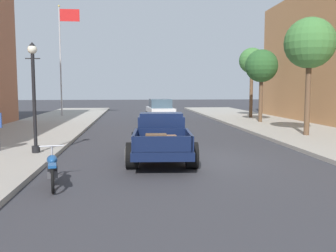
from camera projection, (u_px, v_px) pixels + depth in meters
The scene contains 9 objects.
ground_plane at pixel (187, 160), 12.36m from camera, with size 140.00×140.00×0.00m, color #333338.
hotrod_truck_navy at pixel (161, 137), 12.55m from camera, with size 2.39×5.02×1.58m.
motorcycle_parked at pixel (52, 168), 9.04m from camera, with size 0.70×2.09×0.93m.
car_background_white at pixel (160, 111), 27.38m from camera, with size 2.04×4.39×1.65m.
street_lamp_near at pixel (34, 89), 12.71m from camera, with size 0.50×0.32×3.85m.
flagpole at pixel (63, 48), 30.62m from camera, with size 1.74×0.16×9.16m.
street_tree_nearest at pixel (310, 44), 17.46m from camera, with size 2.42×2.42×5.64m.
street_tree_second at pixel (262, 66), 24.72m from camera, with size 2.20×2.20×4.90m.
street_tree_third at pixel (252, 62), 28.73m from camera, with size 2.01×2.01×5.47m.
Camera 1 is at (-1.84, -12.06, 2.39)m, focal length 39.13 mm.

